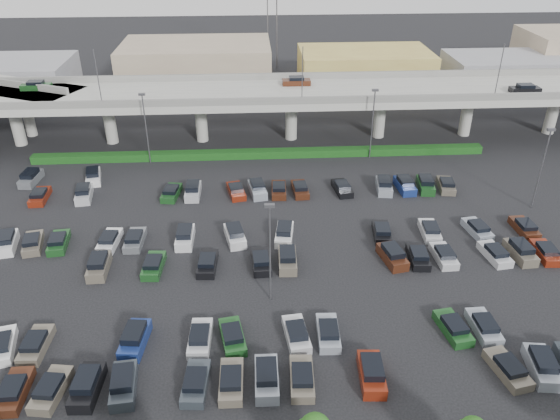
# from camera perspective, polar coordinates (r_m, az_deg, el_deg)

# --- Properties ---
(ground) EXTENTS (280.00, 280.00, 0.00)m
(ground) POSITION_cam_1_polar(r_m,az_deg,el_deg) (59.01, -1.33, -4.39)
(ground) COLOR black
(overpass) EXTENTS (150.00, 13.00, 15.80)m
(overpass) POSITION_cam_1_polar(r_m,az_deg,el_deg) (85.01, -2.38, 11.76)
(overpass) COLOR #9A9A91
(overpass) RESTS_ON ground
(hedge) EXTENTS (66.00, 1.60, 1.10)m
(hedge) POSITION_cam_1_polar(r_m,az_deg,el_deg) (80.73, -2.02, 5.90)
(hedge) COLOR #103710
(hedge) RESTS_ON ground
(parked_cars) EXTENTS (62.83, 41.69, 1.67)m
(parked_cars) POSITION_cam_1_polar(r_m,az_deg,el_deg) (56.13, -3.20, -5.65)
(parked_cars) COLOR #645C4E
(parked_cars) RESTS_ON ground
(light_poles) EXTENTS (66.90, 48.38, 10.30)m
(light_poles) POSITION_cam_1_polar(r_m,az_deg,el_deg) (57.57, -5.59, 1.77)
(light_poles) COLOR #4F4F54
(light_poles) RESTS_ON ground
(distant_buildings) EXTENTS (138.00, 24.00, 9.00)m
(distant_buildings) POSITION_cam_1_polar(r_m,az_deg,el_deg) (115.35, 3.79, 14.86)
(distant_buildings) COLOR gray
(distant_buildings) RESTS_ON ground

